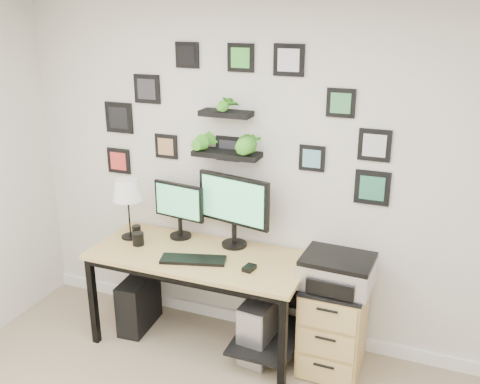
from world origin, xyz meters
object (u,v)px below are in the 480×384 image
at_px(monitor_right, 234,205).
at_px(file_cabinet, 333,324).
at_px(desk, 205,268).
at_px(mug, 138,239).
at_px(monitor_left, 179,206).
at_px(pc_tower_black, 139,302).
at_px(printer, 337,271).
at_px(pc_tower_grey, 263,326).
at_px(table_lamp, 127,191).

distance_m(monitor_right, file_cabinet, 1.11).
bearing_deg(desk, monitor_right, 51.41).
relative_size(mug, file_cabinet, 0.15).
xyz_separation_m(monitor_left, monitor_right, (0.45, 0.01, 0.07)).
bearing_deg(file_cabinet, monitor_left, 174.35).
distance_m(mug, pc_tower_black, 0.59).
height_order(desk, pc_tower_black, desk).
bearing_deg(printer, desk, -178.96).
bearing_deg(mug, file_cabinet, 4.51).
bearing_deg(monitor_left, mug, -133.29).
height_order(desk, pc_tower_grey, desk).
relative_size(table_lamp, pc_tower_black, 1.11).
xyz_separation_m(monitor_left, table_lamp, (-0.36, -0.14, 0.12)).
xyz_separation_m(pc_tower_grey, file_cabinet, (0.51, 0.06, 0.10)).
bearing_deg(table_lamp, mug, -36.97).
bearing_deg(pc_tower_black, table_lamp, 135.89).
height_order(table_lamp, pc_tower_grey, table_lamp).
bearing_deg(desk, pc_tower_black, -177.77).
bearing_deg(pc_tower_grey, pc_tower_black, -178.83).
distance_m(mug, file_cabinet, 1.57).
bearing_deg(file_cabinet, monitor_right, 170.76).
height_order(table_lamp, file_cabinet, table_lamp).
bearing_deg(desk, mug, -173.53).
bearing_deg(table_lamp, file_cabinet, 0.63).
relative_size(mug, pc_tower_black, 0.23).
xyz_separation_m(monitor_right, file_cabinet, (0.82, -0.13, -0.75)).
distance_m(mug, pc_tower_grey, 1.14).
bearing_deg(monitor_right, desk, -128.59).
bearing_deg(monitor_left, printer, -7.39).
bearing_deg(monitor_right, table_lamp, -169.49).
xyz_separation_m(monitor_left, printer, (1.28, -0.17, -0.23)).
xyz_separation_m(monitor_right, mug, (-0.68, -0.25, -0.28)).
xyz_separation_m(mug, pc_tower_grey, (0.99, 0.06, -0.56)).
bearing_deg(file_cabinet, printer, -77.79).
height_order(monitor_left, table_lamp, table_lamp).
height_order(monitor_right, file_cabinet, monitor_right).
relative_size(mug, pc_tower_grey, 0.20).
relative_size(monitor_left, pc_tower_black, 1.04).
distance_m(desk, file_cabinet, 1.01).
bearing_deg(mug, pc_tower_black, 147.62).
bearing_deg(pc_tower_grey, table_lamp, 177.88).
bearing_deg(pc_tower_black, file_cabinet, -0.91).
relative_size(table_lamp, file_cabinet, 0.71).
distance_m(monitor_right, pc_tower_black, 1.16).
bearing_deg(pc_tower_black, monitor_right, 12.24).
bearing_deg(printer, monitor_left, 172.61).
bearing_deg(desk, printer, 1.04).
relative_size(desk, pc_tower_grey, 3.26).
bearing_deg(pc_tower_black, pc_tower_grey, -2.71).
relative_size(monitor_right, file_cabinet, 0.88).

